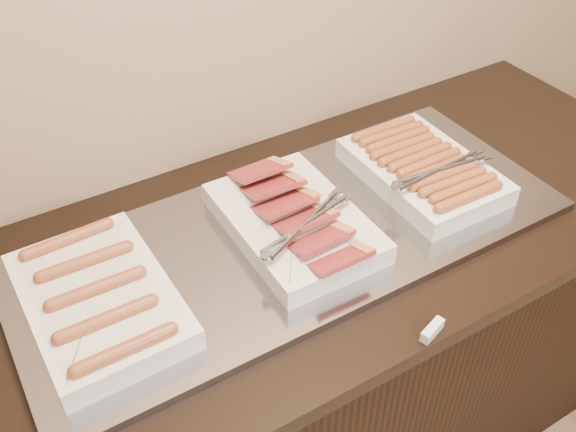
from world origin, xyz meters
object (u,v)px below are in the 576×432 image
object	(u,v)px
dish_center	(295,221)
dish_right	(424,169)
counter	(288,366)
warming_tray	(294,235)
dish_left	(99,299)

from	to	relation	value
dish_center	dish_right	bearing A→B (deg)	0.81
dish_right	dish_center	bearing A→B (deg)	-179.22
counter	dish_right	world-z (taller)	dish_right
counter	dish_right	xyz separation A→B (m)	(0.37, -0.00, 0.50)
counter	dish_center	size ratio (longest dim) A/B	5.14
warming_tray	dish_right	world-z (taller)	dish_right
warming_tray	dish_left	xyz separation A→B (m)	(-0.43, 0.00, 0.04)
counter	dish_right	size ratio (longest dim) A/B	5.53
counter	dish_center	distance (m)	0.50
dish_left	warming_tray	bearing A→B (deg)	-0.99
warming_tray	dish_center	size ratio (longest dim) A/B	2.99
counter	dish_center	xyz separation A→B (m)	(0.01, -0.00, 0.50)
dish_left	dish_center	world-z (taller)	dish_center
counter	warming_tray	size ratio (longest dim) A/B	1.72
dish_center	dish_left	bearing A→B (deg)	-179.72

